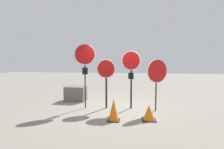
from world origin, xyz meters
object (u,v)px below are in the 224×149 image
stop_sign_3 (157,73)px  traffic_cone_0 (114,110)px  storage_crate (76,94)px  stop_sign_2 (131,67)px  traffic_cone_1 (149,113)px  stop_sign_0 (85,59)px  stop_sign_1 (106,74)px

stop_sign_3 → traffic_cone_0: stop_sign_3 is taller
storage_crate → stop_sign_2: bearing=-20.9°
traffic_cone_1 → storage_crate: storage_crate is taller
traffic_cone_0 → stop_sign_3: bearing=41.4°
stop_sign_0 → stop_sign_1: bearing=-11.7°
stop_sign_0 → stop_sign_2: bearing=-10.7°
stop_sign_2 → traffic_cone_1: stop_sign_2 is taller
stop_sign_3 → traffic_cone_1: stop_sign_3 is taller
stop_sign_1 → traffic_cone_0: 1.80m
stop_sign_3 → traffic_cone_0: (-1.47, -1.30, -1.10)m
stop_sign_3 → traffic_cone_1: size_ratio=3.96×
stop_sign_1 → traffic_cone_1: (1.60, -1.19, -1.14)m
stop_sign_1 → stop_sign_3: 1.96m
stop_sign_0 → stop_sign_2: 1.85m
stop_sign_3 → storage_crate: stop_sign_3 is taller
stop_sign_3 → stop_sign_2: bearing=137.4°
traffic_cone_0 → stop_sign_0: bearing=135.2°
stop_sign_2 → stop_sign_3: 1.02m
stop_sign_0 → traffic_cone_1: (2.44, -1.11, -1.73)m
traffic_cone_1 → stop_sign_2: bearing=115.5°
stop_sign_3 → storage_crate: size_ratio=2.08×
traffic_cone_0 → traffic_cone_1: (1.12, 0.20, -0.10)m
stop_sign_0 → traffic_cone_1: bearing=-41.3°
stop_sign_1 → stop_sign_3: stop_sign_3 is taller
stop_sign_0 → stop_sign_1: size_ratio=1.31×
stop_sign_0 → stop_sign_1: (0.84, 0.07, -0.59)m
traffic_cone_1 → storage_crate: 4.00m
stop_sign_3 → traffic_cone_1: (-0.36, -1.11, -1.20)m
stop_sign_1 → stop_sign_3: (1.96, -0.08, 0.06)m
stop_sign_1 → storage_crate: size_ratio=2.08×
traffic_cone_1 → storage_crate: bearing=144.7°
stop_sign_1 → storage_crate: (-1.67, 1.12, -1.04)m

